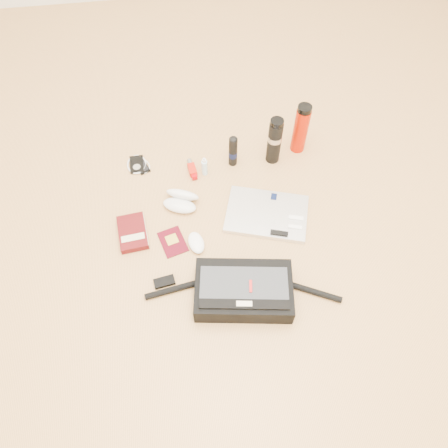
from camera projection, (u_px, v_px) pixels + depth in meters
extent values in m
plane|color=tan|center=(220.00, 241.00, 1.92)|extent=(4.00, 4.00, 0.00)
cube|color=black|center=(243.00, 291.00, 1.74)|extent=(0.42, 0.30, 0.09)
cube|color=#2F3237|center=(244.00, 287.00, 1.69)|extent=(0.36, 0.22, 0.01)
cube|color=black|center=(244.00, 304.00, 1.65)|extent=(0.34, 0.09, 0.01)
cube|color=beige|center=(244.00, 304.00, 1.65)|extent=(0.06, 0.03, 0.01)
cube|color=red|center=(251.00, 287.00, 1.69)|extent=(0.02, 0.05, 0.01)
cylinder|color=black|center=(174.00, 289.00, 1.78)|extent=(0.24, 0.06, 0.03)
cylinder|color=black|center=(312.00, 291.00, 1.77)|extent=(0.23, 0.13, 0.03)
cube|color=black|center=(164.00, 282.00, 1.80)|extent=(0.09, 0.06, 0.02)
cube|color=silver|center=(267.00, 214.00, 1.98)|extent=(0.42, 0.35, 0.02)
cube|color=black|center=(274.00, 197.00, 2.02)|extent=(0.04, 0.04, 0.00)
cube|color=white|center=(296.00, 218.00, 1.95)|extent=(0.07, 0.04, 0.01)
cube|color=white|center=(295.00, 227.00, 1.92)|extent=(0.06, 0.04, 0.01)
cube|color=black|center=(279.00, 233.00, 1.91)|extent=(0.08, 0.04, 0.01)
cube|color=#480A0C|center=(133.00, 233.00, 1.92)|extent=(0.14, 0.19, 0.03)
cube|color=beige|center=(146.00, 230.00, 1.93)|extent=(0.02, 0.17, 0.03)
cube|color=beige|center=(133.00, 237.00, 1.89)|extent=(0.10, 0.04, 0.00)
cube|color=#45030F|center=(173.00, 242.00, 1.91)|extent=(0.13, 0.16, 0.01)
cube|color=gold|center=(172.00, 239.00, 1.92)|extent=(0.06, 0.06, 0.00)
ellipsoid|color=white|center=(196.00, 243.00, 1.89)|extent=(0.09, 0.12, 0.04)
ellipsoid|color=silver|center=(180.00, 205.00, 2.00)|extent=(0.17, 0.13, 0.05)
ellipsoid|color=white|center=(183.00, 195.00, 2.01)|extent=(0.18, 0.14, 0.09)
ellipsoid|color=black|center=(173.00, 204.00, 2.00)|extent=(0.05, 0.04, 0.01)
ellipsoid|color=black|center=(186.00, 206.00, 1.99)|extent=(0.05, 0.04, 0.01)
cylinder|color=black|center=(179.00, 205.00, 1.99)|extent=(0.02, 0.01, 0.00)
cube|color=black|center=(137.00, 164.00, 2.15)|extent=(0.07, 0.11, 0.01)
cylinder|color=#B8B8BB|center=(137.00, 167.00, 2.14)|extent=(0.04, 0.04, 0.00)
torus|color=silver|center=(137.00, 164.00, 2.15)|extent=(0.10, 0.10, 0.01)
cube|color=black|center=(142.00, 166.00, 2.15)|extent=(0.08, 0.11, 0.01)
cube|color=black|center=(142.00, 166.00, 2.14)|extent=(0.07, 0.09, 0.00)
torus|color=silver|center=(142.00, 166.00, 2.15)|extent=(0.10, 0.10, 0.01)
cube|color=#B41A0C|center=(192.00, 170.00, 2.12)|extent=(0.04, 0.07, 0.03)
cube|color=#B00308|center=(194.00, 177.00, 2.10)|extent=(0.03, 0.03, 0.02)
cylinder|color=#969799|center=(190.00, 163.00, 2.15)|extent=(0.03, 0.04, 0.03)
cylinder|color=#B4E1F5|center=(205.00, 168.00, 2.09)|extent=(0.03, 0.03, 0.08)
cylinder|color=white|center=(204.00, 161.00, 2.05)|extent=(0.02, 0.02, 0.02)
cylinder|color=silver|center=(204.00, 159.00, 2.04)|extent=(0.01, 0.01, 0.01)
cylinder|color=black|center=(233.00, 151.00, 2.10)|extent=(0.05, 0.05, 0.17)
cylinder|color=black|center=(233.00, 154.00, 2.11)|extent=(0.05, 0.05, 0.03)
ellipsoid|color=black|center=(233.00, 139.00, 2.03)|extent=(0.05, 0.05, 0.02)
cylinder|color=black|center=(274.00, 142.00, 2.08)|extent=(0.08, 0.08, 0.23)
cylinder|color=#ADAEB0|center=(275.00, 138.00, 2.06)|extent=(0.08, 0.08, 0.03)
cylinder|color=black|center=(277.00, 122.00, 1.98)|extent=(0.08, 0.08, 0.02)
cylinder|color=#AB1400|center=(300.00, 130.00, 2.12)|extent=(0.07, 0.07, 0.25)
cylinder|color=black|center=(305.00, 109.00, 2.00)|extent=(0.07, 0.07, 0.03)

